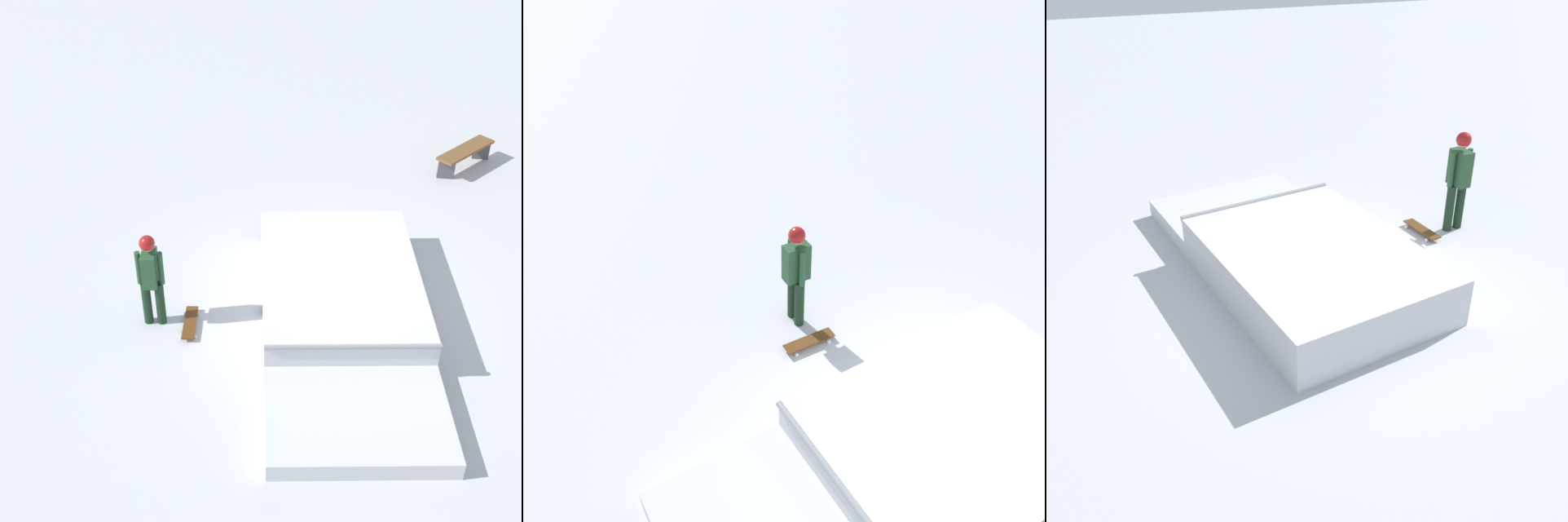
# 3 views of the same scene
# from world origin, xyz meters

# --- Properties ---
(ground_plane) EXTENTS (60.00, 60.00, 0.00)m
(ground_plane) POSITION_xyz_m (0.00, 0.00, 0.00)
(ground_plane) COLOR silver
(skate_ramp) EXTENTS (5.72, 3.34, 0.74)m
(skate_ramp) POSITION_xyz_m (0.59, 0.15, 0.32)
(skate_ramp) COLOR silver
(skate_ramp) RESTS_ON ground
(skater) EXTENTS (0.40, 0.44, 1.73)m
(skater) POSITION_xyz_m (0.99, -2.90, 1.01)
(skater) COLOR black
(skater) RESTS_ON ground
(skateboard) EXTENTS (0.82, 0.32, 0.09)m
(skateboard) POSITION_xyz_m (1.03, -2.31, 0.08)
(skateboard) COLOR #593314
(skateboard) RESTS_ON ground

